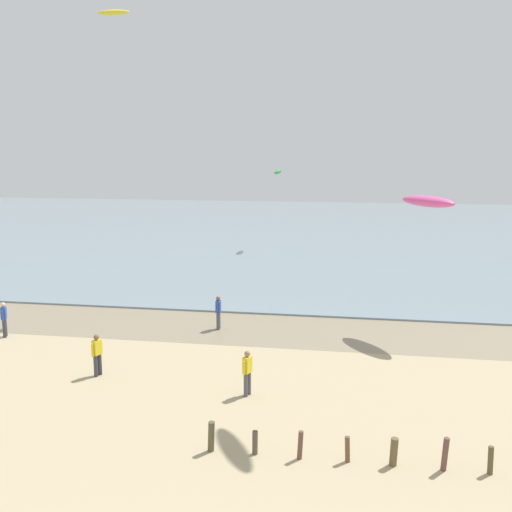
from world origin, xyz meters
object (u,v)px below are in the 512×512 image
object	(u,v)px
person_far_down_beach	(97,354)
kite_aloft_8	(278,172)
kite_aloft_6	(428,201)
kite_aloft_4	(113,12)
person_right_flank	(4,318)
person_mid_beach	(218,312)
person_by_waterline	(247,372)

from	to	relation	value
person_far_down_beach	kite_aloft_8	distance (m)	31.98
kite_aloft_6	kite_aloft_8	size ratio (longest dim) A/B	1.58
kite_aloft_8	kite_aloft_4	bearing A→B (deg)	114.68
person_right_flank	person_far_down_beach	size ratio (longest dim) A/B	1.00
person_mid_beach	kite_aloft_8	distance (m)	25.20
kite_aloft_6	kite_aloft_8	xyz separation A→B (m)	(-10.18, 23.26, 0.49)
kite_aloft_4	kite_aloft_6	xyz separation A→B (m)	(22.63, -17.48, -13.13)
person_by_waterline	kite_aloft_8	xyz separation A→B (m)	(-3.03, 32.13, 6.05)
person_far_down_beach	kite_aloft_6	distance (m)	16.53
person_mid_beach	kite_aloft_6	distance (m)	11.51
person_by_waterline	person_far_down_beach	world-z (taller)	same
person_by_waterline	kite_aloft_4	size ratio (longest dim) A/B	0.65
kite_aloft_8	person_far_down_beach	bearing A→B (deg)	173.97
person_by_waterline	kite_aloft_8	size ratio (longest dim) A/B	0.82
kite_aloft_6	person_mid_beach	bearing A→B (deg)	60.03
person_by_waterline	kite_aloft_8	world-z (taller)	kite_aloft_8
kite_aloft_4	person_right_flank	bearing A→B (deg)	96.90
person_right_flank	kite_aloft_4	bearing A→B (deg)	97.23
person_mid_beach	kite_aloft_4	xyz separation A→B (m)	(-12.63, 18.69, 18.69)
kite_aloft_6	person_right_flank	bearing A→B (deg)	64.78
person_mid_beach	person_right_flank	world-z (taller)	same
person_by_waterline	kite_aloft_6	world-z (taller)	kite_aloft_6
person_far_down_beach	kite_aloft_6	xyz separation A→B (m)	(13.37, 7.98, 5.56)
person_right_flank	kite_aloft_8	world-z (taller)	kite_aloft_8
person_by_waterline	kite_aloft_6	size ratio (longest dim) A/B	0.51
person_mid_beach	kite_aloft_4	distance (m)	29.29
kite_aloft_4	kite_aloft_6	size ratio (longest dim) A/B	0.79
person_right_flank	kite_aloft_6	size ratio (longest dim) A/B	0.51
kite_aloft_6	person_by_waterline	bearing A→B (deg)	104.34
person_by_waterline	person_right_flank	xyz separation A→B (m)	(-12.76, 4.78, 0.00)
kite_aloft_6	kite_aloft_4	bearing A→B (deg)	15.48
kite_aloft_4	person_far_down_beach	bearing A→B (deg)	109.66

